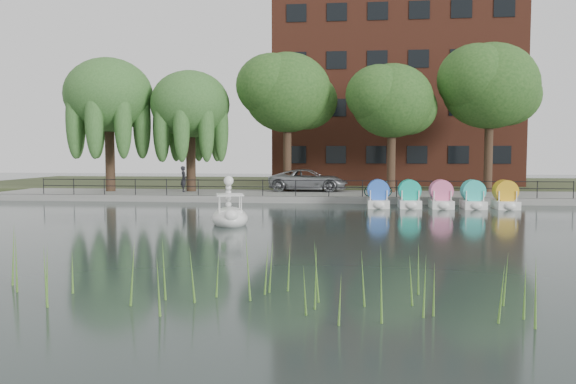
% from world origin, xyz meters
% --- Properties ---
extents(ground_plane, '(120.00, 120.00, 0.00)m').
position_xyz_m(ground_plane, '(0.00, 0.00, 0.00)').
color(ground_plane, '#313E3B').
extents(promenade, '(40.00, 6.00, 0.40)m').
position_xyz_m(promenade, '(0.00, 16.00, 0.20)').
color(promenade, gray).
rests_on(promenade, ground_plane).
extents(kerb, '(40.00, 0.25, 0.40)m').
position_xyz_m(kerb, '(0.00, 13.05, 0.20)').
color(kerb, gray).
rests_on(kerb, ground_plane).
extents(land_strip, '(60.00, 22.00, 0.36)m').
position_xyz_m(land_strip, '(0.00, 30.00, 0.18)').
color(land_strip, '#47512D').
rests_on(land_strip, ground_plane).
extents(railing, '(32.00, 0.05, 1.00)m').
position_xyz_m(railing, '(0.00, 13.25, 1.15)').
color(railing, black).
rests_on(railing, promenade).
extents(apartment_building, '(20.00, 10.07, 18.00)m').
position_xyz_m(apartment_building, '(7.00, 29.97, 9.36)').
color(apartment_building, '#4C1E16').
rests_on(apartment_building, land_strip).
extents(willow_left, '(5.88, 5.88, 9.01)m').
position_xyz_m(willow_left, '(-13.00, 16.50, 6.87)').
color(willow_left, '#473323').
rests_on(willow_left, promenade).
extents(willow_mid, '(5.32, 5.32, 8.15)m').
position_xyz_m(willow_mid, '(-7.50, 17.00, 6.25)').
color(willow_mid, '#473323').
rests_on(willow_mid, promenade).
extents(broadleaf_center, '(6.00, 6.00, 9.25)m').
position_xyz_m(broadleaf_center, '(-1.00, 18.00, 7.06)').
color(broadleaf_center, '#473323').
rests_on(broadleaf_center, promenade).
extents(broadleaf_right, '(5.40, 5.40, 8.32)m').
position_xyz_m(broadleaf_right, '(6.00, 17.50, 6.39)').
color(broadleaf_right, '#473323').
rests_on(broadleaf_right, promenade).
extents(broadleaf_far, '(6.30, 6.30, 9.71)m').
position_xyz_m(broadleaf_far, '(12.50, 18.50, 7.40)').
color(broadleaf_far, '#473323').
rests_on(broadleaf_far, promenade).
extents(minivan, '(3.04, 6.26, 1.72)m').
position_xyz_m(minivan, '(0.45, 17.86, 1.26)').
color(minivan, gray).
rests_on(minivan, promenade).
extents(bicycle, '(0.96, 1.81, 1.00)m').
position_xyz_m(bicycle, '(4.94, 13.70, 0.90)').
color(bicycle, gray).
rests_on(bicycle, promenade).
extents(pedestrian, '(0.74, 0.85, 1.98)m').
position_xyz_m(pedestrian, '(-7.76, 16.14, 1.39)').
color(pedestrian, black).
rests_on(pedestrian, promenade).
extents(swan_boat, '(2.06, 2.68, 2.02)m').
position_xyz_m(swan_boat, '(-1.83, 2.75, 0.44)').
color(swan_boat, white).
rests_on(swan_boat, ground_plane).
extents(pedal_boat_row, '(7.95, 1.70, 1.40)m').
position_xyz_m(pedal_boat_row, '(8.19, 10.92, 0.61)').
color(pedal_boat_row, white).
rests_on(pedal_boat_row, ground_plane).
extents(reed_bank, '(24.00, 2.40, 1.20)m').
position_xyz_m(reed_bank, '(2.00, -9.50, 0.60)').
color(reed_bank, '#669938').
rests_on(reed_bank, ground_plane).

